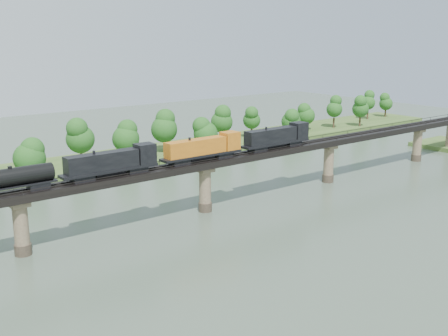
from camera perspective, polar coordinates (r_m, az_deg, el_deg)
ground at (r=102.65m, az=8.16°, el=-8.46°), size 400.00×400.00×0.00m
far_bank at (r=169.57m, az=-13.00°, el=0.51°), size 300.00×24.00×1.60m
bridge at (r=122.26m, az=-1.94°, el=-1.97°), size 236.00×30.00×11.50m
bridge_superstructure at (r=120.71m, az=-1.96°, el=0.92°), size 220.00×4.90×0.75m
far_treeline at (r=160.67m, az=-15.11°, el=2.59°), size 289.06×17.54×13.60m
freight_train at (r=115.86m, az=-5.10°, el=1.51°), size 79.30×3.09×5.46m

